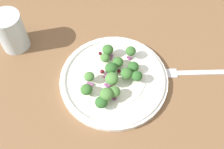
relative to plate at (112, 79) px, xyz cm
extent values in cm
cube|color=brown|center=(2.25, 0.43, -1.86)|extent=(180.00, 180.00, 2.00)
cylinder|color=white|center=(0.00, 0.00, -0.26)|extent=(24.41, 24.41, 1.20)
torus|color=white|center=(0.00, 0.00, 0.34)|extent=(23.46, 23.46, 1.00)
cylinder|color=white|center=(0.00, 0.00, 0.44)|extent=(14.16, 14.16, 0.20)
cylinder|color=#9EC684|center=(5.53, -0.05, 1.63)|extent=(1.08, 1.08, 1.08)
ellipsoid|color=#477A38|center=(5.53, -0.05, 2.92)|extent=(2.87, 2.87, 2.15)
cylinder|color=#ADD18E|center=(5.28, -4.17, 1.01)|extent=(0.96, 0.96, 0.96)
ellipsoid|color=#386B2D|center=(5.28, -4.17, 2.17)|extent=(2.57, 2.57, 1.93)
cylinder|color=#ADD18E|center=(-3.07, 4.08, 1.02)|extent=(0.94, 0.94, 0.94)
ellipsoid|color=#2D6028|center=(-3.07, 4.08, 2.15)|extent=(2.50, 2.50, 1.88)
cylinder|color=#ADD18E|center=(7.26, -0.26, 0.90)|extent=(1.00, 1.00, 1.00)
ellipsoid|color=#2D6028|center=(7.26, -0.26, 2.10)|extent=(2.67, 2.67, 2.00)
cylinder|color=#ADD18E|center=(1.64, 0.54, 1.57)|extent=(1.11, 1.11, 1.11)
ellipsoid|color=#4C843D|center=(1.64, 0.54, 2.91)|extent=(2.96, 2.96, 2.22)
cylinder|color=#8EB77A|center=(2.47, -4.47, 1.54)|extent=(0.85, 0.85, 0.85)
ellipsoid|color=#477A38|center=(2.47, -4.47, 2.56)|extent=(2.26, 2.26, 1.70)
cylinder|color=#9EC684|center=(-0.71, 5.45, 1.42)|extent=(0.89, 0.89, 0.89)
ellipsoid|color=#2D6028|center=(-0.71, 5.45, 2.50)|extent=(2.38, 2.38, 1.78)
cylinder|color=#9EC684|center=(-3.55, 0.24, 0.86)|extent=(0.92, 0.92, 0.92)
ellipsoid|color=#386B2D|center=(-3.55, 0.24, 1.97)|extent=(2.46, 2.46, 1.84)
cylinder|color=#9EC684|center=(-1.20, -0.56, 1.25)|extent=(1.01, 1.01, 1.01)
ellipsoid|color=#2D6028|center=(-1.20, -0.56, 2.46)|extent=(2.68, 2.68, 2.01)
cylinder|color=#9EC684|center=(-5.79, -2.60, 1.49)|extent=(0.98, 0.98, 0.98)
ellipsoid|color=#386B2D|center=(-5.79, -2.60, 2.66)|extent=(2.60, 2.60, 1.95)
cylinder|color=#ADD18E|center=(-3.91, -2.74, 1.00)|extent=(0.83, 0.83, 0.83)
ellipsoid|color=#477A38|center=(-3.91, -2.74, 2.00)|extent=(2.21, 2.21, 1.66)
cylinder|color=#9EC684|center=(4.33, 1.75, 1.33)|extent=(0.95, 0.95, 0.95)
ellipsoid|color=#477A38|center=(4.33, 1.75, 2.46)|extent=(2.53, 2.53, 1.90)
cylinder|color=#9EC684|center=(-0.69, 3.12, 1.41)|extent=(0.99, 0.99, 0.99)
ellipsoid|color=#386B2D|center=(-0.69, 3.12, 2.60)|extent=(2.65, 2.65, 1.98)
cylinder|color=#ADD18E|center=(-6.78, 2.58, 1.57)|extent=(0.91, 0.91, 0.91)
ellipsoid|color=#386B2D|center=(-6.78, 2.58, 2.67)|extent=(2.43, 2.43, 1.82)
sphere|color=maroon|center=(-0.45, -2.42, 1.34)|extent=(0.95, 0.95, 0.95)
sphere|color=#4C0A14|center=(-5.36, -4.37, 1.07)|extent=(0.82, 0.82, 0.82)
sphere|color=maroon|center=(-6.63, -2.05, 1.30)|extent=(0.77, 0.77, 0.77)
sphere|color=maroon|center=(1.75, 0.48, 0.99)|extent=(0.87, 0.87, 0.87)
sphere|color=#4C0A14|center=(-1.81, 1.13, 1.04)|extent=(0.83, 0.83, 0.83)
cube|color=#843D75|center=(-6.22, 2.48, 0.70)|extent=(1.29, 1.33, 0.41)
cube|color=#934C84|center=(1.83, -0.38, 0.84)|extent=(1.61, 1.59, 0.32)
cube|color=#843D75|center=(0.05, -1.29, 0.69)|extent=(1.38, 1.26, 0.47)
cube|color=#A35B93|center=(3.45, -4.24, 0.91)|extent=(1.50, 1.51, 0.42)
cube|color=#843D75|center=(4.95, 1.90, 1.03)|extent=(1.07, 0.90, 0.45)
cube|color=#934C84|center=(-5.17, -1.97, 0.90)|extent=(1.25, 1.43, 0.36)
cube|color=silver|center=(-8.17, 21.18, -0.61)|extent=(5.55, 14.69, 0.50)
cube|color=silver|center=(-5.44, 12.29, -0.61)|extent=(3.35, 4.15, 0.50)
cylinder|color=silver|center=(-3.86, -25.69, 3.98)|extent=(6.78, 6.78, 9.69)
camera|label=1|loc=(30.96, 8.58, 52.78)|focal=43.86mm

